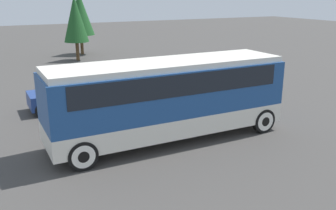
% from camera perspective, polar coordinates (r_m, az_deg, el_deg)
% --- Properties ---
extents(ground_plane, '(120.00, 120.00, 0.00)m').
position_cam_1_polar(ground_plane, '(14.89, 0.00, -5.18)').
color(ground_plane, '#423F3D').
extents(tour_bus, '(9.32, 2.56, 3.12)m').
position_cam_1_polar(tour_bus, '(14.34, 0.34, 1.83)').
color(tour_bus, silver).
rests_on(tour_bus, ground_plane).
extents(parked_car_near, '(4.07, 1.85, 1.52)m').
position_cam_1_polar(parked_car_near, '(24.36, -0.69, 5.33)').
color(parked_car_near, '#2D5638').
rests_on(parked_car_near, ground_plane).
extents(parked_car_mid, '(4.71, 1.80, 1.54)m').
position_cam_1_polar(parked_car_mid, '(19.27, -13.74, 1.82)').
color(parked_car_mid, navy).
rests_on(parked_car_mid, ground_plane).
extents(tree_center, '(2.48, 2.48, 5.72)m').
position_cam_1_polar(tree_center, '(36.07, -13.29, 13.43)').
color(tree_center, brown).
rests_on(tree_center, ground_plane).
extents(tree_right, '(2.05, 2.05, 5.39)m').
position_cam_1_polar(tree_right, '(32.83, -13.94, 12.61)').
color(tree_right, brown).
rests_on(tree_right, ground_plane).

